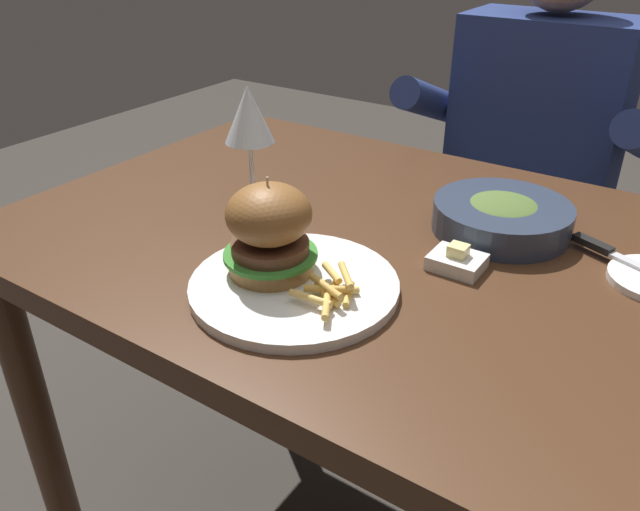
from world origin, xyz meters
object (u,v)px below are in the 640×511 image
soup_bowl (502,216)px  diner_person (524,199)px  burger_sandwich (269,230)px  table_knife (624,259)px  butter_dish (457,261)px  main_plate (294,286)px  wine_glass (249,119)px

soup_bowl → diner_person: diner_person is taller
burger_sandwich → diner_person: (0.09, 0.86, -0.25)m
burger_sandwich → soup_bowl: burger_sandwich is taller
table_knife → butter_dish: 0.23m
burger_sandwich → table_knife: size_ratio=0.71×
main_plate → burger_sandwich: 0.08m
burger_sandwich → soup_bowl: bearing=56.9°
table_knife → butter_dish: (-0.19, -0.13, -0.00)m
main_plate → burger_sandwich: (-0.04, 0.00, 0.07)m
main_plate → table_knife: table_knife is taller
butter_dish → diner_person: bearing=98.3°
butter_dish → diner_person: 0.73m
burger_sandwich → table_knife: 0.49m
main_plate → butter_dish: butter_dish is taller
main_plate → wine_glass: wine_glass is taller
diner_person → table_knife: bearing=-62.8°
main_plate → soup_bowl: size_ratio=1.31×
diner_person → main_plate: bearing=-93.3°
wine_glass → butter_dish: (0.34, 0.02, -0.15)m
table_knife → soup_bowl: (-0.18, 0.01, 0.01)m
wine_glass → diner_person: bearing=71.7°
main_plate → butter_dish: (0.15, 0.17, 0.00)m
wine_glass → diner_person: 0.83m
butter_dish → soup_bowl: (0.01, 0.14, 0.01)m
wine_glass → diner_person: diner_person is taller
wine_glass → soup_bowl: size_ratio=1.01×
wine_glass → soup_bowl: wine_glass is taller
table_knife → soup_bowl: soup_bowl is taller
wine_glass → soup_bowl: 0.41m
soup_bowl → diner_person: size_ratio=0.18×
butter_dish → soup_bowl: bearing=86.1°
wine_glass → burger_sandwich: bearing=-44.3°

